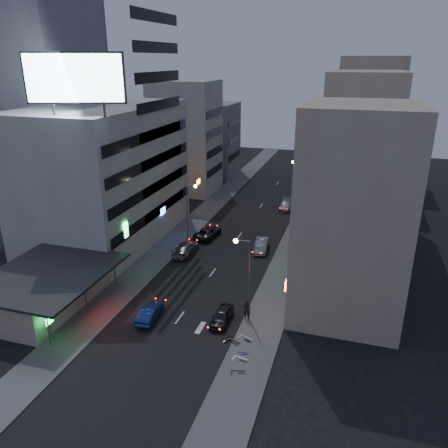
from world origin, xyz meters
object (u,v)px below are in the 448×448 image
at_px(parked_car_right_near, 222,316).
at_px(road_car_silver, 186,248).
at_px(parked_car_right_far, 286,205).
at_px(scooter_black_a, 245,365).
at_px(parked_car_right_mid, 261,245).
at_px(person, 247,309).
at_px(road_car_blue, 150,313).
at_px(scooter_black_b, 241,338).
at_px(parked_car_left, 208,232).
at_px(scooter_blue, 248,347).
at_px(scooter_silver_b, 254,334).
at_px(scooter_silver_a, 249,354).

bearing_deg(parked_car_right_near, road_car_silver, 123.20).
bearing_deg(parked_car_right_far, parked_car_right_near, -94.44).
bearing_deg(scooter_black_a, parked_car_right_mid, -3.27).
bearing_deg(person, road_car_silver, -51.64).
distance_m(parked_car_right_near, road_car_blue, 6.90).
height_order(road_car_silver, scooter_black_a, road_car_silver).
xyz_separation_m(person, scooter_black_b, (0.53, -4.00, -0.38)).
xyz_separation_m(parked_car_left, scooter_black_b, (10.94, -22.49, -0.01)).
relative_size(parked_car_left, road_car_silver, 0.98).
height_order(parked_car_right_near, road_car_silver, road_car_silver).
bearing_deg(scooter_blue, scooter_silver_b, -19.72).
height_order(scooter_black_a, scooter_blue, scooter_black_a).
distance_m(road_car_blue, scooter_silver_a, 11.07).
relative_size(road_car_blue, road_car_silver, 0.77).
distance_m(parked_car_right_mid, scooter_silver_a, 22.43).
xyz_separation_m(road_car_blue, scooter_black_b, (9.43, -1.28, 0.05)).
distance_m(road_car_silver, scooter_blue, 21.46).
height_order(parked_car_left, scooter_black_a, parked_car_left).
relative_size(parked_car_right_mid, parked_car_right_far, 0.94).
height_order(parked_car_right_mid, scooter_black_a, parked_car_right_mid).
xyz_separation_m(road_car_blue, road_car_silver, (-2.40, 15.07, 0.10)).
bearing_deg(parked_car_right_far, scooter_silver_b, -88.83).
height_order(road_car_blue, scooter_blue, road_car_blue).
xyz_separation_m(parked_car_right_mid, parked_car_left, (-8.20, 2.33, -0.00)).
bearing_deg(scooter_silver_b, parked_car_right_mid, 35.60).
relative_size(road_car_blue, scooter_blue, 2.60).
distance_m(parked_car_left, scooter_silver_a, 27.25).
bearing_deg(scooter_blue, person, -1.74).
bearing_deg(scooter_black_a, person, 0.62).
distance_m(parked_car_right_near, person, 2.50).
height_order(parked_car_left, scooter_silver_b, parked_car_left).
bearing_deg(parked_car_right_mid, scooter_black_a, -87.26).
height_order(parked_car_right_near, parked_car_right_far, parked_car_right_far).
bearing_deg(scooter_black_a, scooter_black_b, 7.36).
relative_size(parked_car_right_mid, scooter_black_a, 2.63).
xyz_separation_m(parked_car_right_near, parked_car_right_far, (0.18, 35.04, 0.01)).
bearing_deg(parked_car_left, parked_car_right_far, -112.43).
bearing_deg(parked_car_right_mid, parked_car_right_near, -96.72).
distance_m(road_car_blue, person, 9.32).
relative_size(parked_car_left, road_car_blue, 1.28).
distance_m(parked_car_right_near, parked_car_left, 21.31).
bearing_deg(road_car_silver, scooter_black_a, 124.43).
relative_size(scooter_blue, scooter_black_b, 0.80).
height_order(parked_car_right_near, parked_car_right_mid, parked_car_right_mid).
bearing_deg(scooter_silver_a, parked_car_right_mid, 20.99).
bearing_deg(scooter_black_a, scooter_silver_a, -10.33).
xyz_separation_m(parked_car_right_near, scooter_black_b, (2.70, -2.83, 0.05)).
xyz_separation_m(scooter_black_a, scooter_silver_a, (-0.06, 1.40, 0.06)).
bearing_deg(parked_car_right_far, scooter_silver_a, -88.85).
bearing_deg(scooter_black_a, parked_car_right_near, 19.66).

